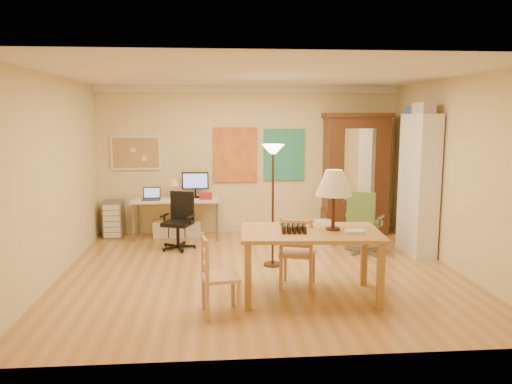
{
  "coord_description": "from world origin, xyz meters",
  "views": [
    {
      "loc": [
        -0.61,
        -6.69,
        2.16
      ],
      "look_at": [
        -0.05,
        0.3,
        1.09
      ],
      "focal_mm": 35.0,
      "sensor_mm": 36.0,
      "label": 1
    }
  ],
  "objects": [
    {
      "name": "floor",
      "position": [
        0.0,
        0.0,
        0.0
      ],
      "size": [
        5.5,
        5.5,
        0.0
      ],
      "primitive_type": "plane",
      "color": "#A4713A",
      "rests_on": "ground"
    },
    {
      "name": "crown_molding",
      "position": [
        0.0,
        2.46,
        2.64
      ],
      "size": [
        5.5,
        0.08,
        0.12
      ],
      "primitive_type": "cube",
      "color": "white",
      "rests_on": "floor"
    },
    {
      "name": "corkboard",
      "position": [
        -2.05,
        2.47,
        1.5
      ],
      "size": [
        0.9,
        0.04,
        0.62
      ],
      "primitive_type": "cube",
      "color": "#AB8650",
      "rests_on": "floor"
    },
    {
      "name": "art_panel_left",
      "position": [
        -0.25,
        2.47,
        1.45
      ],
      "size": [
        0.8,
        0.04,
        1.0
      ],
      "primitive_type": "cube",
      "color": "gold",
      "rests_on": "floor"
    },
    {
      "name": "art_panel_right",
      "position": [
        0.65,
        2.47,
        1.45
      ],
      "size": [
        0.75,
        0.04,
        0.95
      ],
      "primitive_type": "cube",
      "color": "teal",
      "rests_on": "floor"
    },
    {
      "name": "dining_table",
      "position": [
        0.6,
        -1.0,
        0.97
      ],
      "size": [
        1.7,
        1.09,
        1.53
      ],
      "color": "brown",
      "rests_on": "floor"
    },
    {
      "name": "ladder_chair_back",
      "position": [
        0.4,
        -0.65,
        0.43
      ],
      "size": [
        0.53,
        0.52,
        0.92
      ],
      "color": "tan",
      "rests_on": "floor"
    },
    {
      "name": "ladder_chair_left",
      "position": [
        -0.61,
        -1.44,
        0.41
      ],
      "size": [
        0.45,
        0.46,
        0.88
      ],
      "color": "tan",
      "rests_on": "floor"
    },
    {
      "name": "torchiere_lamp",
      "position": [
        0.2,
        0.31,
        1.41
      ],
      "size": [
        0.32,
        0.32,
        1.76
      ],
      "color": "#382316",
      "rests_on": "floor"
    },
    {
      "name": "computer_desk",
      "position": [
        -1.29,
        2.15,
        0.42
      ],
      "size": [
        1.53,
        0.67,
        1.16
      ],
      "color": "beige",
      "rests_on": "floor"
    },
    {
      "name": "office_chair_black",
      "position": [
        -1.23,
        1.35,
        0.25
      ],
      "size": [
        0.57,
        0.57,
        0.93
      ],
      "color": "black",
      "rests_on": "floor"
    },
    {
      "name": "office_chair_green",
      "position": [
        1.71,
        0.85,
        0.27
      ],
      "size": [
        0.64,
        0.64,
        1.0
      ],
      "color": "slate",
      "rests_on": "floor"
    },
    {
      "name": "drawer_cart",
      "position": [
        -2.45,
        2.26,
        0.33
      ],
      "size": [
        0.33,
        0.4,
        0.67
      ],
      "color": "slate",
      "rests_on": "floor"
    },
    {
      "name": "armoire",
      "position": [
        1.94,
        2.24,
        0.96
      ],
      "size": [
        1.2,
        0.57,
        2.21
      ],
      "color": "#37190F",
      "rests_on": "floor"
    },
    {
      "name": "bookshelf",
      "position": [
        2.55,
        0.82,
        1.09
      ],
      "size": [
        0.33,
        0.88,
        2.19
      ],
      "color": "white",
      "rests_on": "floor"
    },
    {
      "name": "wastebin",
      "position": [
        1.19,
        1.43,
        0.21
      ],
      "size": [
        0.33,
        0.33,
        0.41
      ],
      "primitive_type": "cylinder",
      "color": "silver",
      "rests_on": "floor"
    }
  ]
}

